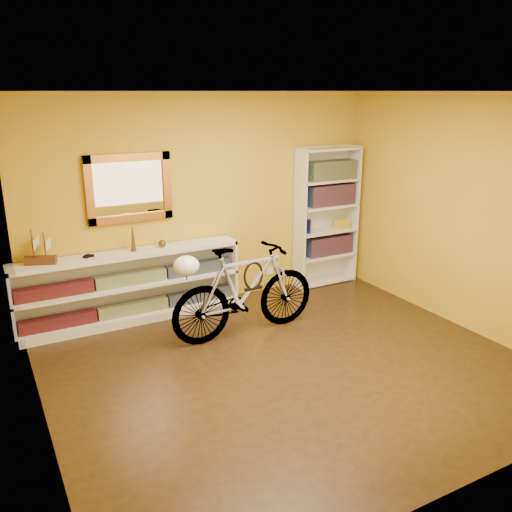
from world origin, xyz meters
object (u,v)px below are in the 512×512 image
console_unit (131,287)px  helmet (186,266)px  bookcase (326,217)px  bicycle (245,290)px

console_unit → helmet: bearing=-71.1°
bookcase → bicycle: bookcase is taller
helmet → bicycle: bearing=1.0°
bookcase → helmet: bearing=-157.9°
console_unit → helmet: size_ratio=9.69×
bicycle → helmet: (-0.67, -0.01, 0.39)m
bookcase → bicycle: 2.05m
bicycle → bookcase: bearing=-61.9°
console_unit → bicycle: 1.38m
bicycle → console_unit: bearing=45.6°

